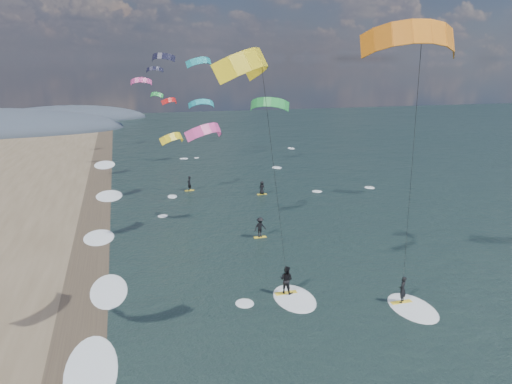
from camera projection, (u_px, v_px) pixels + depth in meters
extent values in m
cube|color=#382D23|center=(80.00, 332.00, 28.51)|extent=(3.00, 240.00, 0.00)
ellipsoid|color=#3D4756|center=(67.00, 119.00, 128.44)|extent=(40.00, 18.00, 7.00)
cube|color=yellow|center=(401.00, 302.00, 31.91)|extent=(1.41, 0.42, 0.06)
imported|color=black|center=(403.00, 289.00, 31.68)|extent=(0.75, 0.74, 1.74)
ellipsoid|color=white|center=(413.00, 308.00, 31.25)|extent=(2.60, 4.20, 0.12)
cylinder|color=black|center=(411.00, 183.00, 26.34)|extent=(0.02, 0.02, 16.59)
cube|color=yellow|center=(286.00, 293.00, 33.15)|extent=(1.49, 0.46, 0.07)
imported|color=black|center=(286.00, 280.00, 32.90)|extent=(1.16, 1.15, 1.89)
ellipsoid|color=white|center=(294.00, 298.00, 32.49)|extent=(2.60, 4.20, 0.12)
cylinder|color=black|center=(276.00, 186.00, 27.79)|extent=(0.02, 0.02, 15.52)
cube|color=yellow|center=(260.00, 237.00, 43.58)|extent=(1.10, 0.35, 0.05)
imported|color=black|center=(260.00, 227.00, 43.34)|extent=(1.29, 0.94, 1.79)
cube|color=yellow|center=(262.00, 194.00, 57.38)|extent=(1.10, 0.35, 0.05)
imported|color=black|center=(262.00, 188.00, 57.18)|extent=(0.84, 0.87, 1.51)
cube|color=yellow|center=(189.00, 190.00, 59.04)|extent=(1.10, 0.35, 0.05)
imported|color=black|center=(189.00, 183.00, 58.81)|extent=(0.68, 0.74, 1.71)
ellipsoid|color=white|center=(100.00, 369.00, 25.09)|extent=(2.40, 5.40, 0.11)
ellipsoid|color=white|center=(104.00, 291.00, 33.47)|extent=(2.40, 5.40, 0.11)
ellipsoid|color=white|center=(106.00, 237.00, 43.72)|extent=(2.40, 5.40, 0.11)
ellipsoid|color=white|center=(108.00, 196.00, 56.77)|extent=(2.40, 5.40, 0.11)
ellipsoid|color=white|center=(110.00, 165.00, 73.53)|extent=(2.40, 5.40, 0.11)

